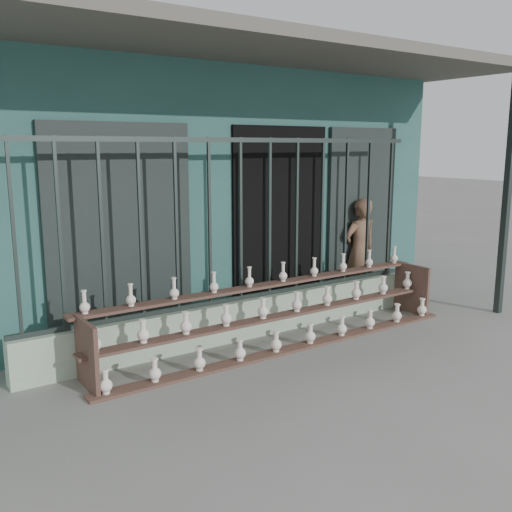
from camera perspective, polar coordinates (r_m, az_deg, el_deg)
ground at (r=5.61m, az=5.89°, el=-11.70°), size 60.00×60.00×0.00m
workshop_building at (r=8.85m, az=-11.94°, el=7.24°), size 7.40×6.60×3.21m
parapet_wall at (r=6.52m, az=-1.49°, el=-6.29°), size 5.00×0.20×0.45m
security_fence at (r=6.28m, az=-1.55°, el=3.56°), size 5.00×0.04×1.80m
shelf_rack at (r=6.29m, az=2.48°, el=-5.68°), size 4.50×0.68×0.85m
elderly_woman at (r=7.99m, az=10.32°, el=0.48°), size 0.54×0.37×1.46m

